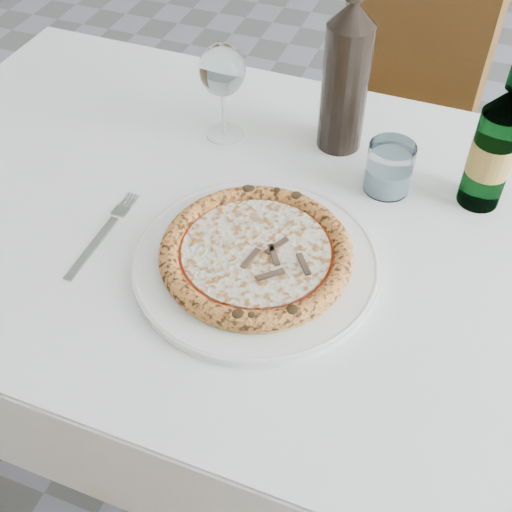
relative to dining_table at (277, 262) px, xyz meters
The scene contains 10 objects.
floor 0.75m from the dining_table, 42.36° to the left, with size 5.00×6.00×0.02m, color gray.
dining_table is the anchor object (origin of this frame).
chair_far 0.75m from the dining_table, 87.52° to the left, with size 0.51×0.51×0.93m.
plate 0.14m from the dining_table, 90.00° to the right, with size 0.35×0.35×0.02m.
pizza 0.16m from the dining_table, 90.00° to the right, with size 0.27×0.27×0.03m.
fork 0.29m from the dining_table, 152.03° to the right, with size 0.02×0.19×0.00m.
wine_glass 0.33m from the dining_table, 132.61° to the left, with size 0.08×0.08×0.17m.
tumbler 0.23m from the dining_table, 44.84° to the left, with size 0.07×0.07×0.08m.
beer_bottle 0.37m from the dining_table, 29.38° to the left, with size 0.07×0.07×0.25m.
wine_bottle 0.32m from the dining_table, 81.96° to the left, with size 0.08×0.08×0.31m.
Camera 1 is at (-0.02, -0.91, 1.43)m, focal length 45.00 mm.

